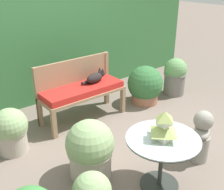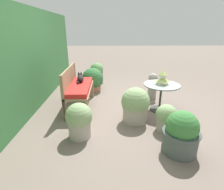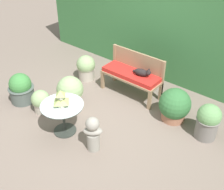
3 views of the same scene
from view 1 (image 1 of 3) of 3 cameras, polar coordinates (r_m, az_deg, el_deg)
name	(u,v)px [view 1 (image 1 of 3)]	position (r m, az deg, el deg)	size (l,w,h in m)	color
ground	(127,148)	(3.61, 3.14, -10.64)	(30.00, 30.00, 0.00)	#75665B
foliage_hedge_back	(38,36)	(5.01, -14.78, 11.48)	(6.40, 0.78, 2.06)	#38703D
garden_bench	(83,92)	(4.09, -5.97, 0.63)	(1.26, 0.47, 0.52)	#937556
bench_backrest	(74,76)	(4.19, -7.71, 3.94)	(1.26, 0.06, 0.88)	#937556
cat	(95,77)	(4.18, -3.38, 3.62)	(0.41, 0.20, 0.19)	black
patio_table	(162,149)	(2.84, 10.16, -10.66)	(0.73, 0.73, 0.58)	#2D332D
pagoda_birdhouse	(164,127)	(2.71, 10.54, -6.44)	(0.25, 0.25, 0.29)	beige
garden_bust	(201,135)	(3.39, 17.69, -7.80)	(0.36, 0.33, 0.64)	gray
potted_plant_patio_mid	(11,130)	(3.61, -19.86, -6.80)	(0.42, 0.42, 0.58)	#ADA393
potted_plant_path_edge	(175,76)	(5.09, 12.66, 3.81)	(0.40, 0.40, 0.66)	slate
potted_plant_hedge_corner	(145,86)	(4.68, 6.73, 1.87)	(0.59, 0.59, 0.64)	#9E664C
potted_plant_bench_right	(90,150)	(3.03, -4.47, -11.00)	(0.52, 0.52, 0.65)	#ADA393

